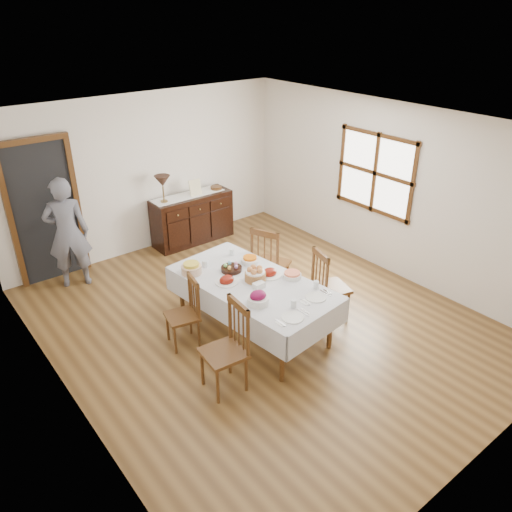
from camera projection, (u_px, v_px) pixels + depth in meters
ground at (261, 322)px, 6.69m from camera, size 6.00×6.00×0.00m
room_shell at (231, 200)px, 6.16m from camera, size 5.02×6.02×2.65m
dining_table at (252, 288)px, 6.21m from camera, size 1.32×2.26×0.74m
chair_left_near at (228, 347)px, 5.35m from camera, size 0.48×0.48×1.05m
chair_left_far at (185, 312)px, 6.08m from camera, size 0.45×0.45×0.90m
chair_right_near at (328, 285)px, 6.54m from camera, size 0.52×0.52×1.02m
chair_right_far at (269, 262)px, 7.03m from camera, size 0.60×0.60×1.10m
sideboard at (192, 218)px, 8.75m from camera, size 1.43×0.52×0.86m
person at (67, 229)px, 7.19m from camera, size 0.65×0.53×1.80m
bread_basket at (255, 275)px, 6.16m from camera, size 0.27×0.27×0.19m
egg_basket at (231, 268)px, 6.40m from camera, size 0.27×0.27×0.11m
ham_platter_a at (227, 280)px, 6.14m from camera, size 0.29×0.29×0.11m
ham_platter_b at (270, 273)px, 6.30m from camera, size 0.31×0.31×0.11m
beet_bowl at (258, 298)px, 5.70m from camera, size 0.26×0.26×0.16m
carrot_bowl at (250, 260)px, 6.59m from camera, size 0.24×0.24×0.09m
pineapple_bowl at (191, 269)px, 6.33m from camera, size 0.26×0.26×0.15m
casserole_dish at (292, 275)px, 6.25m from camera, size 0.23×0.23×0.08m
butter_dish at (259, 285)px, 6.02m from camera, size 0.15×0.10×0.07m
setting_left at (293, 313)px, 5.52m from camera, size 0.43×0.31×0.10m
setting_right at (316, 293)px, 5.89m from camera, size 0.43×0.31×0.10m
glass_far_a at (205, 264)px, 6.49m from camera, size 0.07×0.07×0.09m
glass_far_b at (232, 252)px, 6.80m from camera, size 0.06×0.06×0.09m
runner at (188, 195)px, 8.55m from camera, size 1.30×0.35×0.01m
table_lamp at (162, 182)px, 8.11m from camera, size 0.26×0.26×0.46m
picture_frame at (195, 188)px, 8.49m from camera, size 0.22×0.08×0.28m
deco_bowl at (216, 188)px, 8.81m from camera, size 0.20×0.20×0.06m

